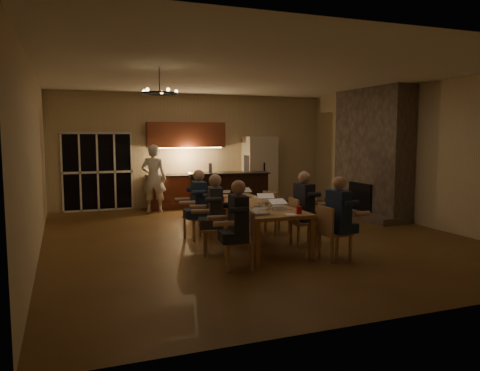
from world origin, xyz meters
name	(u,v)px	position (x,y,z in m)	size (l,w,h in m)	color
floor	(254,236)	(0.00, 0.00, 0.00)	(9.00, 9.00, 0.00)	brown
back_wall	(194,150)	(0.00, 4.52, 1.60)	(8.00, 0.04, 3.20)	beige
left_wall	(34,162)	(-4.02, 0.00, 1.60)	(0.04, 9.00, 3.20)	beige
right_wall	(416,155)	(4.02, 0.00, 1.60)	(0.04, 9.00, 3.20)	beige
ceiling	(254,75)	(0.00, 0.00, 3.22)	(8.00, 9.00, 0.04)	white
french_doors	(98,172)	(-2.70, 4.47, 1.05)	(1.86, 0.08, 2.10)	black
fireplace	(372,153)	(3.70, 1.20, 1.60)	(0.58, 2.50, 3.20)	#655A4F
kitchenette	(187,165)	(-0.30, 4.20, 1.20)	(2.24, 0.68, 2.40)	maroon
refrigerator	(260,170)	(1.90, 4.15, 1.00)	(0.90, 0.68, 2.00)	beige
dining_table	(251,223)	(-0.26, -0.48, 0.38)	(1.10, 3.05, 0.75)	#B37D47
bar_island	(228,193)	(0.44, 2.82, 0.54)	(2.09, 0.68, 1.08)	black
chair_left_near	(239,240)	(-1.07, -2.02, 0.45)	(0.44, 0.44, 0.89)	tan
chair_left_mid	(216,229)	(-1.14, -1.05, 0.45)	(0.44, 0.44, 0.89)	tan
chair_left_far	(197,217)	(-1.13, 0.19, 0.45)	(0.44, 0.44, 0.89)	tan
chair_right_near	(335,233)	(0.59, -2.08, 0.45)	(0.44, 0.44, 0.89)	tan
chair_right_mid	(304,222)	(0.58, -1.03, 0.45)	(0.44, 0.44, 0.89)	tan
chair_right_far	(277,212)	(0.59, 0.12, 0.45)	(0.44, 0.44, 0.89)	tan
person_left_near	(238,226)	(-1.12, -2.12, 0.69)	(0.60, 0.60, 1.38)	#23242D
person_right_near	(338,218)	(0.62, -2.12, 0.69)	(0.60, 0.60, 1.38)	navy
person_left_mid	(215,214)	(-1.12, -0.98, 0.69)	(0.60, 0.60, 1.38)	#393E44
person_right_mid	(304,208)	(0.61, -0.97, 0.69)	(0.60, 0.60, 1.38)	#23242D
person_left_far	(199,205)	(-1.12, 0.08, 0.69)	(0.60, 0.60, 1.38)	navy
standing_person	(154,178)	(-1.32, 3.75, 0.90)	(0.66, 0.43, 1.80)	white
chandelier	(160,93)	(-1.98, -0.61, 2.75)	(0.60, 0.60, 0.03)	black
laptop_a	(259,207)	(-0.56, -1.57, 0.86)	(0.32, 0.28, 0.23)	silver
laptop_b	(281,203)	(-0.02, -1.28, 0.86)	(0.32, 0.28, 0.23)	silver
laptop_c	(239,199)	(-0.50, -0.49, 0.86)	(0.32, 0.28, 0.23)	silver
laptop_d	(266,197)	(0.05, -0.50, 0.86)	(0.32, 0.28, 0.23)	silver
laptop_e	(222,191)	(-0.44, 0.68, 0.86)	(0.32, 0.28, 0.23)	silver
laptop_f	(245,191)	(0.05, 0.59, 0.86)	(0.32, 0.28, 0.23)	silver
mug_front	(260,205)	(-0.29, -0.98, 0.80)	(0.08, 0.08, 0.10)	white
mug_mid	(243,197)	(-0.19, 0.09, 0.80)	(0.07, 0.07, 0.10)	white
mug_back	(219,197)	(-0.63, 0.31, 0.80)	(0.08, 0.08, 0.10)	white
redcup_near	(299,210)	(0.07, -1.80, 0.81)	(0.09, 0.09, 0.12)	red
redcup_mid	(222,199)	(-0.71, -0.13, 0.81)	(0.08, 0.08, 0.12)	red
redcup_far	(235,192)	(-0.08, 0.84, 0.81)	(0.10, 0.10, 0.12)	red
can_silver	(267,206)	(-0.23, -1.16, 0.81)	(0.07, 0.07, 0.12)	#B2B2B7
can_cola	(220,193)	(-0.41, 0.90, 0.81)	(0.07, 0.07, 0.12)	#3F0F0C
plate_near	(279,207)	(0.05, -1.05, 0.76)	(0.25, 0.25, 0.02)	white
plate_left	(251,211)	(-0.60, -1.35, 0.76)	(0.27, 0.27, 0.02)	white
plate_far	(258,198)	(0.19, 0.23, 0.76)	(0.27, 0.27, 0.02)	white
notepad	(290,215)	(-0.12, -1.86, 0.76)	(0.16, 0.23, 0.01)	white
bar_bottle	(210,168)	(0.00, 2.96, 1.20)	(0.09, 0.09, 0.24)	#99999E
bar_blender	(247,164)	(0.94, 2.79, 1.30)	(0.14, 0.14, 0.44)	silver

